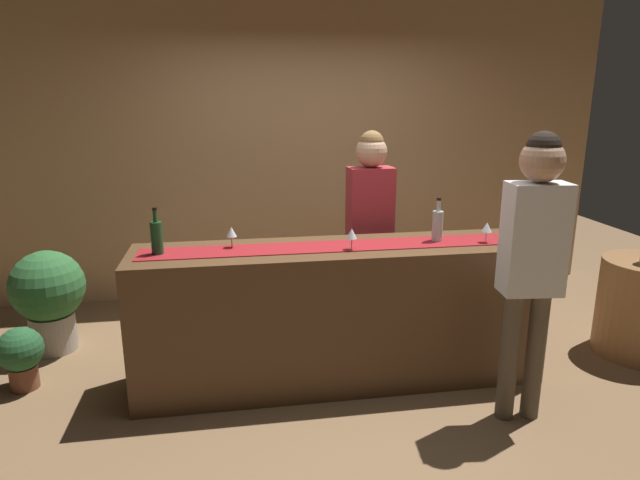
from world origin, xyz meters
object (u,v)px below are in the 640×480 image
object	(u,v)px
wine_bottle_clear	(437,225)
wine_glass_mid_counter	(352,234)
bartender	(370,215)
potted_plant_small	(21,354)
wine_bottle_green	(157,237)
wine_glass_far_end	(487,228)
customer_sipping	(533,248)
potted_plant_tall	(48,294)
wine_glass_near_customer	(231,232)

from	to	relation	value
wine_bottle_clear	wine_glass_mid_counter	distance (m)	0.64
bartender	potted_plant_small	world-z (taller)	bartender
wine_bottle_clear	wine_bottle_green	distance (m)	1.85
wine_glass_far_end	potted_plant_small	world-z (taller)	wine_glass_far_end
wine_bottle_clear	potted_plant_small	world-z (taller)	wine_bottle_clear
customer_sipping	wine_bottle_clear	bearing A→B (deg)	121.99
wine_bottle_clear	potted_plant_tall	xyz separation A→B (m)	(-2.79, 0.79, -0.62)
wine_glass_near_customer	potted_plant_small	xyz separation A→B (m)	(-1.43, 0.15, -0.82)
wine_bottle_clear	wine_glass_far_end	world-z (taller)	wine_bottle_clear
wine_glass_near_customer	bartender	distance (m)	1.17
wine_glass_far_end	wine_bottle_clear	bearing A→B (deg)	162.31
wine_bottle_green	wine_glass_mid_counter	distance (m)	1.23
wine_glass_far_end	potted_plant_small	xyz separation A→B (m)	(-3.13, 0.30, -0.82)
wine_bottle_clear	wine_glass_far_end	distance (m)	0.33
wine_bottle_clear	wine_glass_near_customer	size ratio (longest dim) A/B	2.10
bartender	wine_bottle_green	bearing A→B (deg)	18.40
wine_bottle_clear	wine_glass_far_end	size ratio (longest dim) A/B	2.10
potted_plant_tall	wine_bottle_green	bearing A→B (deg)	-40.65
wine_glass_near_customer	potted_plant_tall	bearing A→B (deg)	152.39
potted_plant_tall	potted_plant_small	distance (m)	0.62
wine_glass_mid_counter	bartender	size ratio (longest dim) A/B	0.09
wine_glass_near_customer	potted_plant_tall	xyz separation A→B (m)	(-1.40, 0.73, -0.61)
customer_sipping	potted_plant_small	world-z (taller)	customer_sipping
wine_glass_near_customer	customer_sipping	size ratio (longest dim) A/B	0.08
wine_bottle_clear	customer_sipping	size ratio (longest dim) A/B	0.17
wine_bottle_green	wine_glass_near_customer	size ratio (longest dim) A/B	2.10
wine_glass_near_customer	bartender	size ratio (longest dim) A/B	0.09
wine_glass_far_end	customer_sipping	size ratio (longest dim) A/B	0.08
potted_plant_small	wine_bottle_clear	bearing A→B (deg)	-4.12
wine_glass_near_customer	potted_plant_small	bearing A→B (deg)	174.09
potted_plant_tall	customer_sipping	bearing A→B (deg)	-25.02
customer_sipping	potted_plant_small	bearing A→B (deg)	170.77
customer_sipping	wine_bottle_green	bearing A→B (deg)	169.69
wine_glass_mid_counter	customer_sipping	xyz separation A→B (m)	(0.94, -0.54, 0.02)
wine_bottle_clear	potted_plant_small	bearing A→B (deg)	175.88
wine_glass_near_customer	potted_plant_small	distance (m)	1.66
wine_glass_mid_counter	wine_glass_far_end	size ratio (longest dim) A/B	1.00
potted_plant_tall	potted_plant_small	size ratio (longest dim) A/B	1.83
wine_bottle_green	wine_glass_near_customer	world-z (taller)	wine_bottle_green
wine_bottle_clear	bartender	bearing A→B (deg)	120.29
wine_bottle_clear	wine_glass_mid_counter	xyz separation A→B (m)	(-0.62, -0.12, -0.01)
bartender	potted_plant_tall	xyz separation A→B (m)	(-2.46, 0.23, -0.58)
wine_bottle_clear	wine_glass_near_customer	world-z (taller)	wine_bottle_clear
potted_plant_tall	wine_glass_mid_counter	bearing A→B (deg)	-22.77
wine_bottle_clear	wine_bottle_green	bearing A→B (deg)	-179.35
bartender	potted_plant_tall	distance (m)	2.54
bartender	potted_plant_small	bearing A→B (deg)	5.62
wine_glass_mid_counter	potted_plant_small	bearing A→B (deg)	171.63
customer_sipping	bartender	bearing A→B (deg)	124.09
wine_bottle_green	bartender	size ratio (longest dim) A/B	0.18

